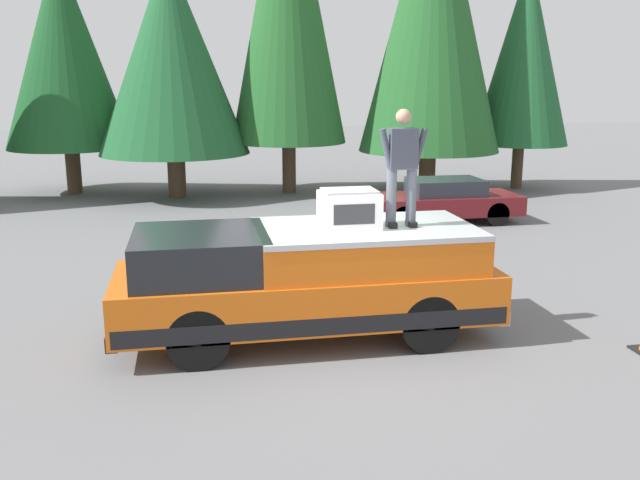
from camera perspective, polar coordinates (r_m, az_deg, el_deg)
The scene contains 9 objects.
ground_plane at distance 10.08m, azimuth 1.71°, elevation -8.61°, with size 90.00×90.00×0.00m, color slate.
pickup_truck at distance 10.06m, azimuth -1.12°, elevation -3.36°, with size 2.01×5.54×1.65m.
compressor_unit at distance 9.86m, azimuth 2.44°, elevation 2.59°, with size 0.65×0.84×0.56m.
person_on_truck_bed at distance 9.94m, azimuth 6.85°, elevation 6.23°, with size 0.29×0.72×1.69m.
parked_car_maroon at distance 18.56m, azimuth 10.11°, elevation 3.24°, with size 1.64×4.10×1.16m.
conifer_far_left at distance 24.83m, azimuth 16.65°, elevation 14.67°, with size 3.22×3.22×7.65m.
conifer_left at distance 23.45m, azimuth 9.37°, elevation 18.42°, with size 4.64×4.64×10.47m.
conifer_center_right at distance 22.46m, azimuth -12.29°, elevation 14.80°, with size 4.74×4.74×7.53m.
conifer_right at distance 24.19m, azimuth -20.54°, elevation 14.54°, with size 4.02×4.02×7.75m.
Camera 1 is at (-9.13, 2.02, 3.76)m, focal length 38.49 mm.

